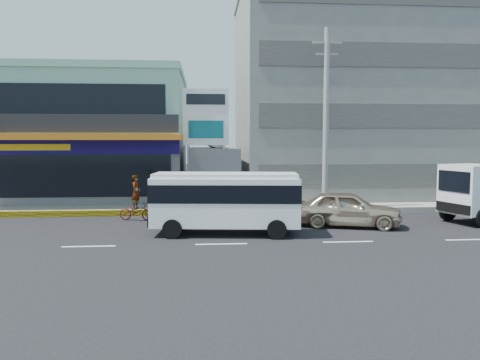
# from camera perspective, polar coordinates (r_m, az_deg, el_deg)

# --- Properties ---
(ground) EXTENTS (120.00, 120.00, 0.00)m
(ground) POSITION_cam_1_polar(r_m,az_deg,el_deg) (18.18, -2.30, -7.83)
(ground) COLOR black
(ground) RESTS_ON ground
(sidewalk) EXTENTS (70.00, 5.00, 0.30)m
(sidewalk) POSITION_cam_1_polar(r_m,az_deg,el_deg) (28.07, 7.19, -3.01)
(sidewalk) COLOR gray
(sidewalk) RESTS_ON ground
(shop_building) EXTENTS (12.40, 11.70, 8.00)m
(shop_building) POSITION_cam_1_polar(r_m,az_deg,el_deg) (32.50, -17.61, 4.68)
(shop_building) COLOR #4F4E54
(shop_building) RESTS_ON ground
(concrete_building) EXTENTS (16.00, 12.00, 14.00)m
(concrete_building) POSITION_cam_1_polar(r_m,az_deg,el_deg) (34.55, 13.69, 9.76)
(concrete_building) COLOR gray
(concrete_building) RESTS_ON ground
(gap_structure) EXTENTS (3.00, 6.00, 3.50)m
(gap_structure) POSITION_cam_1_polar(r_m,az_deg,el_deg) (29.81, -3.22, 0.57)
(gap_structure) COLOR #4F4E54
(gap_structure) RESTS_ON ground
(satellite_dish) EXTENTS (1.50, 1.50, 0.15)m
(satellite_dish) POSITION_cam_1_polar(r_m,az_deg,el_deg) (28.73, -3.19, 4.05)
(satellite_dish) COLOR slate
(satellite_dish) RESTS_ON gap_structure
(billboard) EXTENTS (2.60, 0.18, 6.90)m
(billboard) POSITION_cam_1_polar(r_m,az_deg,el_deg) (26.93, -4.18, 6.87)
(billboard) COLOR gray
(billboard) RESTS_ON ground
(utility_pole_near) EXTENTS (1.60, 0.30, 10.00)m
(utility_pole_near) POSITION_cam_1_polar(r_m,az_deg,el_deg) (26.02, 10.43, 7.36)
(utility_pole_near) COLOR #999993
(utility_pole_near) RESTS_ON ground
(minibus) EXTENTS (6.40, 2.71, 2.61)m
(minibus) POSITION_cam_1_polar(r_m,az_deg,el_deg) (19.81, -1.77, -2.20)
(minibus) COLOR white
(minibus) RESTS_ON ground
(sedan) EXTENTS (5.23, 3.23, 1.66)m
(sedan) POSITION_cam_1_polar(r_m,az_deg,el_deg) (22.24, 12.93, -3.42)
(sedan) COLOR beige
(sedan) RESTS_ON ground
(motorcycle_rider) EXTENTS (1.87, 1.05, 2.27)m
(motorcycle_rider) POSITION_cam_1_polar(r_m,az_deg,el_deg) (23.81, -12.52, -3.06)
(motorcycle_rider) COLOR #4C0A13
(motorcycle_rider) RESTS_ON ground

